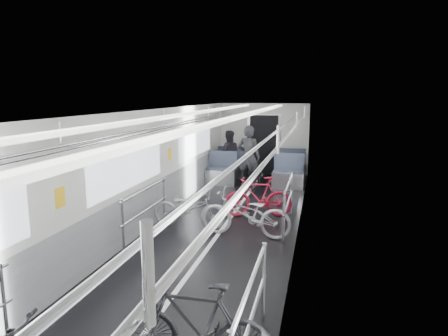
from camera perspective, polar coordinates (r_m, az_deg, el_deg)
The scene contains 8 objects.
car_shell at distance 8.61m, azimuth 0.91°, elevation -0.03°, with size 3.02×14.01×2.41m.
bike_left_far at distance 8.24m, azimuth -4.98°, elevation -5.76°, with size 0.53×1.52×0.80m, color #A3A3A8.
bike_right_near at distance 4.22m, azimuth -4.01°, elevation -21.53°, with size 0.44×1.55×0.93m, color black.
bike_right_mid at distance 7.67m, azimuth 3.10°, elevation -6.53°, with size 0.61×1.74×0.92m, color #A7A6AB.
bike_right_far at distance 8.90m, azimuth 4.88°, elevation -4.13°, with size 0.43×1.52×0.91m, color #AA142C.
bike_aisle at distance 11.64m, azimuth 4.73°, elevation -0.77°, with size 0.57×1.65×0.87m, color black.
person_standing at distance 11.60m, azimuth 3.55°, elevation 1.62°, with size 0.67×0.44×1.83m, color black.
person_seated at distance 13.05m, azimuth 0.65°, elevation 2.01°, with size 0.75×0.59×1.55m, color #27262C.
Camera 1 is at (1.86, -6.48, 2.70)m, focal length 32.00 mm.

